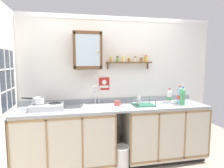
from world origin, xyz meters
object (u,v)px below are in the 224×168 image
(sink, at_px, (99,109))
(hot_plate_stove, at_px, (47,107))
(bottle_water_blue_3, at_px, (180,95))
(bottle_soda_green_0, at_px, (183,96))
(wall_cabinet, at_px, (87,51))
(bottle_water_clear_1, at_px, (182,94))
(trash_bin, at_px, (122,157))
(dish_rack, at_px, (143,104))
(saucepan, at_px, (39,100))
(warning_sign, at_px, (104,84))
(mug, at_px, (117,103))
(bottle_opaque_white_2, at_px, (169,97))

(sink, height_order, hot_plate_stove, sink)
(bottle_water_blue_3, bearing_deg, bottle_soda_green_0, -97.94)
(bottle_soda_green_0, xyz_separation_m, wall_cabinet, (-1.53, 0.27, 0.74))
(bottle_soda_green_0, bearing_deg, bottle_water_clear_1, 59.53)
(bottle_water_blue_3, xyz_separation_m, trash_bin, (-1.07, -0.20, -0.89))
(hot_plate_stove, xyz_separation_m, bottle_soda_green_0, (2.14, -0.13, 0.10))
(bottle_water_clear_1, xyz_separation_m, dish_rack, (-0.79, -0.13, -0.12))
(saucepan, height_order, dish_rack, saucepan)
(warning_sign, bearing_deg, bottle_water_blue_3, -13.93)
(bottle_water_clear_1, height_order, trash_bin, bottle_water_clear_1)
(saucepan, bearing_deg, mug, -1.48)
(mug, distance_m, wall_cabinet, 0.96)
(bottle_water_blue_3, height_order, wall_cabinet, wall_cabinet)
(bottle_water_clear_1, distance_m, wall_cabinet, 1.82)
(hot_plate_stove, distance_m, bottle_soda_green_0, 2.15)
(dish_rack, relative_size, warning_sign, 1.56)
(sink, relative_size, bottle_water_blue_3, 1.83)
(bottle_soda_green_0, bearing_deg, trash_bin, -175.04)
(mug, xyz_separation_m, wall_cabinet, (-0.45, 0.15, 0.83))
(saucepan, xyz_separation_m, bottle_opaque_white_2, (2.13, 0.04, -0.03))
(trash_bin, bearing_deg, saucepan, 168.58)
(mug, bearing_deg, bottle_opaque_white_2, 4.56)
(hot_plate_stove, relative_size, bottle_opaque_white_2, 1.87)
(trash_bin, bearing_deg, bottle_water_clear_1, 15.39)
(trash_bin, bearing_deg, bottle_soda_green_0, 4.96)
(sink, height_order, trash_bin, sink)
(dish_rack, bearing_deg, bottle_opaque_white_2, 10.37)
(bottle_water_clear_1, height_order, mug, bottle_water_clear_1)
(dish_rack, xyz_separation_m, mug, (-0.43, 0.02, 0.02))
(dish_rack, xyz_separation_m, warning_sign, (-0.58, 0.32, 0.31))
(bottle_opaque_white_2, height_order, bottle_water_blue_3, bottle_water_blue_3)
(saucepan, xyz_separation_m, bottle_water_clear_1, (2.40, 0.08, 0.00))
(bottle_soda_green_0, height_order, warning_sign, warning_sign)
(bottle_water_blue_3, bearing_deg, wall_cabinet, 174.15)
(saucepan, bearing_deg, trash_bin, -11.42)
(bottle_water_blue_3, height_order, trash_bin, bottle_water_blue_3)
(hot_plate_stove, distance_m, saucepan, 0.15)
(bottle_opaque_white_2, bearing_deg, trash_bin, -162.58)
(bottle_water_blue_3, distance_m, trash_bin, 1.41)
(sink, relative_size, mug, 4.52)
(warning_sign, distance_m, trash_bin, 1.21)
(bottle_water_clear_1, xyz_separation_m, warning_sign, (-1.37, 0.19, 0.19))
(wall_cabinet, height_order, trash_bin, wall_cabinet)
(hot_plate_stove, distance_m, bottle_water_blue_3, 2.16)
(trash_bin, bearing_deg, sink, 141.64)
(hot_plate_stove, xyz_separation_m, wall_cabinet, (0.61, 0.15, 0.83))
(mug, bearing_deg, trash_bin, -83.86)
(dish_rack, height_order, warning_sign, warning_sign)
(bottle_opaque_white_2, height_order, warning_sign, warning_sign)
(bottle_soda_green_0, bearing_deg, wall_cabinet, 169.93)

